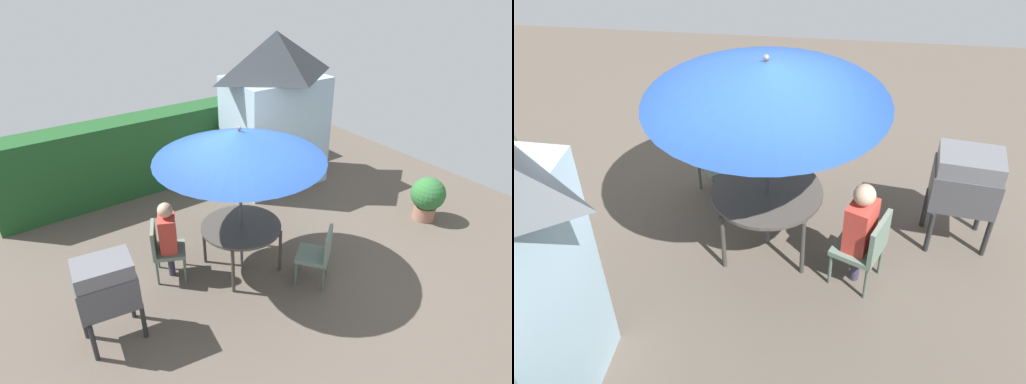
% 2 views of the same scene
% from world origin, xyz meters
% --- Properties ---
extents(ground_plane, '(11.00, 11.00, 0.00)m').
position_xyz_m(ground_plane, '(0.00, 0.00, 0.00)').
color(ground_plane, brown).
extents(patio_table, '(1.20, 1.20, 0.76)m').
position_xyz_m(patio_table, '(-0.24, 0.15, 0.70)').
color(patio_table, '#47423D').
rests_on(patio_table, ground).
extents(patio_umbrella, '(2.40, 2.40, 2.33)m').
position_xyz_m(patio_umbrella, '(-0.24, 0.15, 2.06)').
color(patio_umbrella, '#4C4C51').
rests_on(patio_umbrella, ground).
extents(bbq_grill, '(0.76, 0.59, 1.20)m').
position_xyz_m(bbq_grill, '(-2.34, -0.13, 0.85)').
color(bbq_grill, '#47474C').
rests_on(bbq_grill, ground).
extents(chair_near_shed, '(0.61, 0.61, 0.90)m').
position_xyz_m(chair_near_shed, '(-1.30, 0.63, 0.52)').
color(chair_near_shed, slate).
rests_on(chair_near_shed, ground).
extents(chair_far_side, '(0.65, 0.65, 0.90)m').
position_xyz_m(chair_far_side, '(0.50, -0.78, 0.52)').
color(chair_far_side, slate).
rests_on(chair_far_side, ground).
extents(person_in_red, '(0.36, 0.41, 1.26)m').
position_xyz_m(person_in_red, '(-1.22, 0.60, 0.78)').
color(person_in_red, '#CC3D33').
rests_on(person_in_red, ground).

